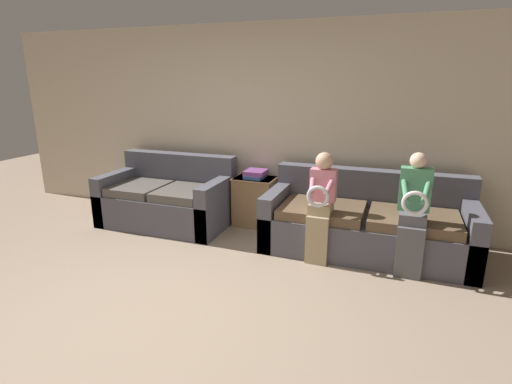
{
  "coord_description": "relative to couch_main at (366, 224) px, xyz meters",
  "views": [
    {
      "loc": [
        1.82,
        -2.26,
        1.88
      ],
      "look_at": [
        0.42,
        1.59,
        0.71
      ],
      "focal_mm": 28.0,
      "sensor_mm": 36.0,
      "label": 1
    }
  ],
  "objects": [
    {
      "name": "child_left_seated",
      "position": [
        -0.45,
        -0.4,
        0.34
      ],
      "size": [
        0.27,
        0.38,
        1.15
      ],
      "color": "tan",
      "rests_on": "ground_plane"
    },
    {
      "name": "couch_main",
      "position": [
        0.0,
        0.0,
        0.0
      ],
      "size": [
        2.23,
        0.96,
        0.86
      ],
      "color": "#4C4C56",
      "rests_on": "ground_plane"
    },
    {
      "name": "ground_plane",
      "position": [
        -1.55,
        -2.1,
        -0.31
      ],
      "size": [
        14.0,
        14.0,
        0.0
      ],
      "primitive_type": "plane",
      "color": "gray"
    },
    {
      "name": "couch_side",
      "position": [
        -2.56,
        0.01,
        0.01
      ],
      "size": [
        1.64,
        0.94,
        0.89
      ],
      "color": "#4C4C56",
      "rests_on": "ground_plane"
    },
    {
      "name": "wall_back",
      "position": [
        -1.55,
        0.58,
        0.97
      ],
      "size": [
        7.6,
        0.06,
        2.55
      ],
      "color": "beige",
      "rests_on": "ground_plane"
    },
    {
      "name": "book_stack",
      "position": [
        -1.44,
        0.33,
        0.39
      ],
      "size": [
        0.26,
        0.29,
        0.1
      ],
      "color": "#33569E",
      "rests_on": "side_shelf"
    },
    {
      "name": "side_shelf",
      "position": [
        -1.45,
        0.33,
        0.02
      ],
      "size": [
        0.53,
        0.4,
        0.64
      ],
      "color": "olive",
      "rests_on": "ground_plane"
    },
    {
      "name": "child_right_seated",
      "position": [
        0.45,
        -0.4,
        0.35
      ],
      "size": [
        0.3,
        0.37,
        1.2
      ],
      "color": "#56565B",
      "rests_on": "ground_plane"
    }
  ]
}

